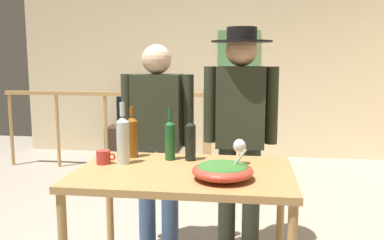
% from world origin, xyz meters
% --- Properties ---
extents(back_wall, '(5.48, 0.10, 2.64)m').
position_xyz_m(back_wall, '(0.00, 3.23, 1.32)').
color(back_wall, beige).
rests_on(back_wall, ground_plane).
extents(framed_picture, '(0.61, 0.03, 0.70)m').
position_xyz_m(framed_picture, '(0.55, 3.17, 1.51)').
color(framed_picture, '#588F56').
extents(stair_railing, '(2.77, 0.10, 1.08)m').
position_xyz_m(stair_railing, '(-0.66, 2.20, 0.67)').
color(stair_railing, '#B2844C').
rests_on(stair_railing, ground_plane).
extents(tv_console, '(0.90, 0.40, 0.46)m').
position_xyz_m(tv_console, '(-0.90, 2.88, 0.23)').
color(tv_console, '#38281E').
rests_on(tv_console, ground_plane).
extents(flat_screen_tv, '(0.59, 0.12, 0.45)m').
position_xyz_m(flat_screen_tv, '(-0.90, 2.85, 0.72)').
color(flat_screen_tv, black).
rests_on(flat_screen_tv, tv_console).
extents(serving_table, '(1.26, 0.82, 0.82)m').
position_xyz_m(serving_table, '(0.35, -0.67, 0.73)').
color(serving_table, '#B2844C').
rests_on(serving_table, ground_plane).
extents(salad_bowl, '(0.33, 0.33, 0.17)m').
position_xyz_m(salad_bowl, '(0.59, -0.83, 0.87)').
color(salad_bowl, '#CC3D2D').
rests_on(salad_bowl, serving_table).
extents(wine_glass, '(0.08, 0.08, 0.16)m').
position_xyz_m(wine_glass, '(0.67, -0.49, 0.93)').
color(wine_glass, silver).
rests_on(wine_glass, serving_table).
extents(wine_bottle_dark, '(0.07, 0.07, 0.32)m').
position_xyz_m(wine_bottle_dark, '(0.36, -0.44, 0.95)').
color(wine_bottle_dark, black).
rests_on(wine_bottle_dark, serving_table).
extents(wine_bottle_clear, '(0.08, 0.08, 0.38)m').
position_xyz_m(wine_bottle_clear, '(-0.04, -0.58, 0.97)').
color(wine_bottle_clear, silver).
rests_on(wine_bottle_clear, serving_table).
extents(wine_bottle_green, '(0.07, 0.07, 0.33)m').
position_xyz_m(wine_bottle_green, '(0.22, -0.44, 0.95)').
color(wine_bottle_green, '#1E5628').
rests_on(wine_bottle_green, serving_table).
extents(wine_bottle_amber, '(0.08, 0.08, 0.34)m').
position_xyz_m(wine_bottle_amber, '(-0.04, -0.40, 0.96)').
color(wine_bottle_amber, brown).
rests_on(wine_bottle_amber, serving_table).
extents(mug_red, '(0.12, 0.09, 0.08)m').
position_xyz_m(mug_red, '(-0.16, -0.60, 0.86)').
color(mug_red, '#B7332D').
rests_on(mug_red, serving_table).
extents(person_standing_left, '(0.55, 0.22, 1.57)m').
position_xyz_m(person_standing_left, '(0.04, 0.00, 0.91)').
color(person_standing_left, '#3D5684').
rests_on(person_standing_left, ground_plane).
extents(person_standing_right, '(0.54, 0.43, 1.68)m').
position_xyz_m(person_standing_right, '(0.66, 0.00, 1.00)').
color(person_standing_right, '#2D3323').
rests_on(person_standing_right, ground_plane).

